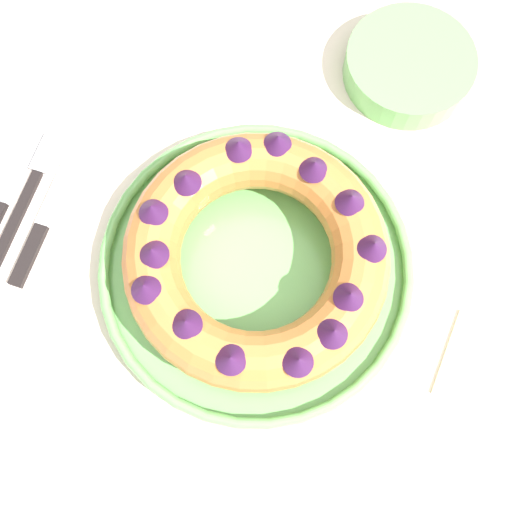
{
  "coord_description": "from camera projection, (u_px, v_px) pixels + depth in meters",
  "views": [
    {
      "loc": [
        0.06,
        -0.14,
        1.44
      ],
      "look_at": [
        0.01,
        0.03,
        0.83
      ],
      "focal_mm": 42.0,
      "sensor_mm": 36.0,
      "label": 1
    }
  ],
  "objects": [
    {
      "name": "serving_knife",
      "position": [
        1.0,
        206.0,
        0.71
      ],
      "size": [
        0.02,
        0.21,
        0.01
      ],
      "rotation": [
        0.0,
        0.0,
        0.04
      ],
      "color": "black",
      "rests_on": "dining_table"
    },
    {
      "name": "serving_dish",
      "position": [
        256.0,
        268.0,
        0.68
      ],
      "size": [
        0.35,
        0.35,
        0.03
      ],
      "color": "#6BB760",
      "rests_on": "dining_table"
    },
    {
      "name": "side_bowl",
      "position": [
        409.0,
        66.0,
        0.75
      ],
      "size": [
        0.16,
        0.16,
        0.04
      ],
      "primitive_type": "cylinder",
      "color": "#6BB760",
      "rests_on": "dining_table"
    },
    {
      "name": "cake_knife",
      "position": [
        41.0,
        228.0,
        0.7
      ],
      "size": [
        0.02,
        0.17,
        0.01
      ],
      "rotation": [
        0.0,
        0.0,
        -0.05
      ],
      "color": "black",
      "rests_on": "dining_table"
    },
    {
      "name": "dining_table",
      "position": [
        243.0,
        310.0,
        0.77
      ],
      "size": [
        1.18,
        1.14,
        0.77
      ],
      "color": "beige",
      "rests_on": "ground_plane"
    },
    {
      "name": "napkin",
      "position": [
        508.0,
        379.0,
        0.65
      ],
      "size": [
        0.15,
        0.11,
        0.0
      ],
      "primitive_type": "cube",
      "rotation": [
        0.0,
        0.0,
        -0.1
      ],
      "color": "beige",
      "rests_on": "dining_table"
    },
    {
      "name": "bundt_cake",
      "position": [
        256.0,
        256.0,
        0.63
      ],
      "size": [
        0.28,
        0.28,
        0.08
      ],
      "color": "#C67538",
      "rests_on": "serving_dish"
    },
    {
      "name": "fork",
      "position": [
        29.0,
        191.0,
        0.72
      ],
      "size": [
        0.02,
        0.18,
        0.01
      ],
      "rotation": [
        0.0,
        0.0,
        -0.09
      ],
      "color": "black",
      "rests_on": "dining_table"
    },
    {
      "name": "ground_plane",
      "position": [
        249.0,
        368.0,
        1.42
      ],
      "size": [
        8.0,
        8.0,
        0.0
      ],
      "primitive_type": "plane",
      "color": "gray"
    }
  ]
}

